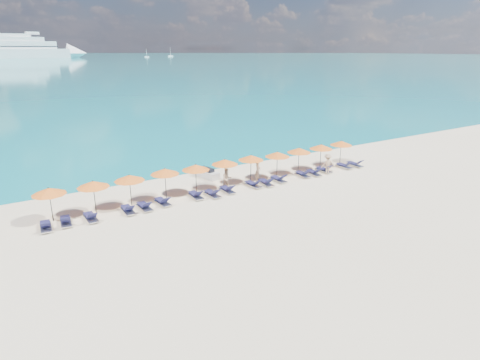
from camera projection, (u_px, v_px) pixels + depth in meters
ground at (263, 208)px, 27.46m from camera, size 1400.00×1400.00×0.00m
cruise_ship at (27, 49)px, 453.60m from camera, size 136.23×33.52×37.54m
sailboat_near at (147, 56)px, 508.89m from camera, size 5.52×1.84×10.12m
sailboat_far at (171, 56)px, 551.43m from camera, size 6.56×2.19×12.03m
jetski at (207, 174)px, 33.91m from camera, size 1.40×2.53×0.85m
beachgoer_a at (258, 171)px, 32.89m from camera, size 0.76×0.72×1.75m
beachgoer_b at (227, 179)px, 30.92m from camera, size 0.87×0.57×1.68m
beachgoer_c at (327, 164)px, 34.78m from camera, size 1.25×0.83×1.78m
umbrella_0 at (49, 191)px, 24.80m from camera, size 2.10×2.10×2.28m
umbrella_1 at (93, 184)px, 26.07m from camera, size 2.10×2.10×2.28m
umbrella_2 at (129, 178)px, 27.34m from camera, size 2.10×2.10×2.28m
umbrella_3 at (165, 171)px, 28.79m from camera, size 2.10×2.10×2.28m
umbrella_4 at (196, 167)px, 29.78m from camera, size 2.10×2.10×2.28m
umbrella_5 at (225, 162)px, 31.20m from camera, size 2.10×2.10×2.28m
umbrella_6 at (251, 158)px, 32.43m from camera, size 2.10×2.10×2.28m
umbrella_7 at (277, 154)px, 33.46m from camera, size 2.10×2.10×2.28m
umbrella_8 at (299, 150)px, 34.80m from camera, size 2.10×2.10×2.28m
umbrella_9 at (321, 147)px, 36.03m from camera, size 2.10×2.10×2.28m
umbrella_10 at (341, 143)px, 37.43m from camera, size 2.10×2.10×2.28m
lounger_0 at (46, 226)px, 24.16m from camera, size 0.72×1.73×0.66m
lounger_1 at (66, 221)px, 24.86m from camera, size 0.76×1.75×0.66m
lounger_2 at (91, 217)px, 25.45m from camera, size 0.70×1.73×0.66m
lounger_3 at (128, 209)px, 26.63m from camera, size 0.63×1.70×0.66m
lounger_4 at (145, 206)px, 27.18m from camera, size 0.71×1.73×0.66m
lounger_5 at (163, 202)px, 28.01m from camera, size 0.77×1.75×0.66m
lounger_6 at (196, 195)px, 29.27m from camera, size 0.66×1.72×0.66m
lounger_7 at (212, 194)px, 29.57m from camera, size 0.75×1.74×0.66m
lounger_8 at (227, 189)px, 30.44m from camera, size 0.64×1.71×0.66m
lounger_9 at (253, 184)px, 31.62m from camera, size 0.76×1.75×0.66m
lounger_10 at (266, 182)px, 32.04m from camera, size 0.74×1.74×0.66m
lounger_11 at (278, 179)px, 32.89m from camera, size 0.67×1.72×0.66m
lounger_12 at (303, 174)px, 34.15m from camera, size 0.76×1.75×0.66m
lounger_13 at (314, 173)px, 34.58m from camera, size 0.78×1.75×0.66m
lounger_14 at (324, 169)px, 35.45m from camera, size 0.63×1.70×0.66m
lounger_15 at (344, 166)px, 36.63m from camera, size 0.69×1.72×0.66m
lounger_16 at (355, 164)px, 37.13m from camera, size 0.66×1.72×0.66m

